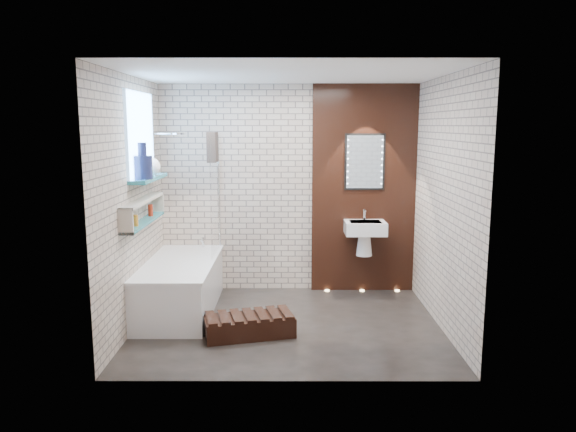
{
  "coord_description": "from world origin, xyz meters",
  "views": [
    {
      "loc": [
        0.01,
        -5.54,
        2.1
      ],
      "look_at": [
        0.0,
        0.15,
        1.15
      ],
      "focal_mm": 34.03,
      "sensor_mm": 36.0,
      "label": 1
    }
  ],
  "objects_px": {
    "washbasin": "(365,233)",
    "led_mirror": "(365,162)",
    "walnut_step": "(249,326)",
    "bath_screen": "(215,195)",
    "bathtub": "(181,286)"
  },
  "relations": [
    {
      "from": "bath_screen",
      "to": "washbasin",
      "type": "bearing_deg",
      "value": 5.78
    },
    {
      "from": "washbasin",
      "to": "walnut_step",
      "type": "bearing_deg",
      "value": -134.3
    },
    {
      "from": "washbasin",
      "to": "led_mirror",
      "type": "distance_m",
      "value": 0.88
    },
    {
      "from": "bath_screen",
      "to": "walnut_step",
      "type": "distance_m",
      "value": 1.74
    },
    {
      "from": "walnut_step",
      "to": "bath_screen",
      "type": "bearing_deg",
      "value": 111.91
    },
    {
      "from": "washbasin",
      "to": "walnut_step",
      "type": "relative_size",
      "value": 0.65
    },
    {
      "from": "washbasin",
      "to": "led_mirror",
      "type": "relative_size",
      "value": 0.83
    },
    {
      "from": "bath_screen",
      "to": "led_mirror",
      "type": "bearing_deg",
      "value": 10.66
    },
    {
      "from": "bathtub",
      "to": "walnut_step",
      "type": "xyz_separation_m",
      "value": [
        0.83,
        -0.75,
        -0.19
      ]
    },
    {
      "from": "washbasin",
      "to": "bathtub",
      "type": "bearing_deg",
      "value": -163.99
    },
    {
      "from": "bath_screen",
      "to": "led_mirror",
      "type": "height_order",
      "value": "led_mirror"
    },
    {
      "from": "bath_screen",
      "to": "washbasin",
      "type": "relative_size",
      "value": 2.41
    },
    {
      "from": "bathtub",
      "to": "bath_screen",
      "type": "xyz_separation_m",
      "value": [
        0.35,
        0.44,
        0.99
      ]
    },
    {
      "from": "led_mirror",
      "to": "walnut_step",
      "type": "bearing_deg",
      "value": -131.19
    },
    {
      "from": "washbasin",
      "to": "led_mirror",
      "type": "height_order",
      "value": "led_mirror"
    }
  ]
}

